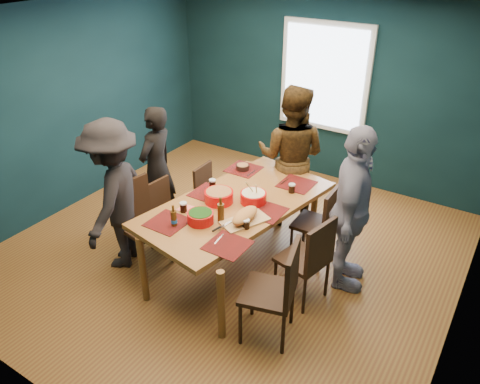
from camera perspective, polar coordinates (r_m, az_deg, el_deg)
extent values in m
cube|color=olive|center=(5.72, -1.15, -7.19)|extent=(5.00, 5.00, 0.01)
cube|color=beige|center=(4.65, -1.50, 20.72)|extent=(5.00, 5.00, 0.01)
cube|color=#0E2A31|center=(6.67, -19.74, 9.72)|extent=(0.01, 5.00, 2.70)
cube|color=#0E2A31|center=(7.12, 10.22, 12.13)|extent=(5.00, 0.01, 2.70)
cube|color=#0E2A31|center=(3.54, -24.74, -9.11)|extent=(5.00, 0.01, 2.70)
cube|color=silver|center=(7.03, 10.26, 13.63)|extent=(1.35, 0.06, 1.55)
cube|color=#955E2C|center=(5.05, -0.40, -1.51)|extent=(1.47, 2.35, 0.05)
cylinder|color=#955E2C|center=(4.90, -11.74, -9.20)|extent=(0.08, 0.08, 0.78)
cylinder|color=#955E2C|center=(4.41, -2.31, -13.61)|extent=(0.08, 0.08, 0.78)
cylinder|color=#955E2C|center=(6.22, 0.94, 0.41)|extent=(0.08, 0.08, 0.78)
cylinder|color=#955E2C|center=(5.84, 9.01, -2.05)|extent=(0.08, 0.08, 0.78)
cube|color=black|center=(5.98, -3.14, -0.80)|extent=(0.38, 0.38, 0.04)
cube|color=black|center=(5.96, -4.54, 1.46)|extent=(0.05, 0.37, 0.41)
cylinder|color=black|center=(6.06, -5.18, -2.75)|extent=(0.03, 0.03, 0.38)
cylinder|color=black|center=(5.90, -2.66, -3.61)|extent=(0.03, 0.03, 0.38)
cylinder|color=black|center=(6.28, -3.49, -1.44)|extent=(0.03, 0.03, 0.38)
cylinder|color=black|center=(6.13, -1.02, -2.23)|extent=(0.03, 0.03, 0.38)
cube|color=black|center=(5.66, -8.61, -2.96)|extent=(0.41, 0.41, 0.04)
cube|color=black|center=(5.66, -9.99, -0.48)|extent=(0.07, 0.38, 0.41)
cylinder|color=black|center=(5.79, -10.72, -4.86)|extent=(0.03, 0.03, 0.38)
cylinder|color=black|center=(5.59, -8.46, -6.02)|extent=(0.03, 0.03, 0.38)
cylinder|color=black|center=(5.97, -8.46, -3.52)|extent=(0.03, 0.03, 0.38)
cylinder|color=black|center=(5.77, -6.20, -4.59)|extent=(0.03, 0.03, 0.38)
cube|color=black|center=(5.35, -11.44, -4.22)|extent=(0.53, 0.53, 0.04)
cube|color=black|center=(5.36, -13.06, -0.93)|extent=(0.12, 0.46, 0.50)
cylinder|color=black|center=(5.54, -14.03, -6.45)|extent=(0.03, 0.03, 0.47)
cylinder|color=black|center=(5.27, -11.58, -8.21)|extent=(0.03, 0.03, 0.47)
cylinder|color=black|center=(5.72, -10.82, -4.83)|extent=(0.03, 0.03, 0.47)
cylinder|color=black|center=(5.46, -8.28, -6.44)|extent=(0.03, 0.03, 0.47)
cube|color=black|center=(5.44, 8.94, -3.82)|extent=(0.44, 0.44, 0.04)
cube|color=black|center=(5.25, 11.06, -2.08)|extent=(0.05, 0.42, 0.46)
cylinder|color=black|center=(5.49, 6.25, -6.27)|extent=(0.03, 0.03, 0.43)
cylinder|color=black|center=(5.38, 9.77, -7.37)|extent=(0.03, 0.03, 0.43)
cylinder|color=black|center=(5.76, 7.81, -4.45)|extent=(0.03, 0.03, 0.43)
cylinder|color=black|center=(5.66, 11.17, -5.46)|extent=(0.03, 0.03, 0.43)
cube|color=black|center=(4.84, 7.63, -8.10)|extent=(0.53, 0.53, 0.04)
cube|color=black|center=(4.59, 9.82, -6.51)|extent=(0.14, 0.44, 0.49)
cylinder|color=black|center=(4.96, 4.31, -10.43)|extent=(0.03, 0.03, 0.45)
cylinder|color=black|center=(4.79, 7.82, -12.42)|extent=(0.03, 0.03, 0.45)
cylinder|color=black|center=(5.20, 7.09, -8.49)|extent=(0.03, 0.03, 0.45)
cylinder|color=black|center=(5.03, 10.52, -10.28)|extent=(0.03, 0.03, 0.45)
cube|color=black|center=(4.37, 3.39, -12.14)|extent=(0.58, 0.58, 0.04)
cube|color=black|center=(4.16, 6.37, -9.78)|extent=(0.17, 0.46, 0.51)
cylinder|color=black|center=(4.45, 0.03, -15.82)|extent=(0.04, 0.04, 0.48)
cylinder|color=black|center=(4.38, 5.27, -16.85)|extent=(0.04, 0.04, 0.48)
cylinder|color=black|center=(4.73, 1.50, -12.53)|extent=(0.04, 0.04, 0.48)
cylinder|color=black|center=(4.67, 6.37, -13.42)|extent=(0.04, 0.04, 0.48)
imported|color=black|center=(5.95, -10.10, 2.93)|extent=(0.43, 0.61, 1.59)
imported|color=black|center=(5.90, 6.23, 4.30)|extent=(1.01, 0.86, 1.83)
imported|color=silver|center=(4.87, 13.44, -2.25)|extent=(0.72, 1.15, 1.82)
imported|color=black|center=(5.27, -15.11, -0.45)|extent=(1.03, 1.28, 1.74)
cylinder|color=#C00B0B|center=(5.02, -2.59, -0.56)|extent=(0.31, 0.31, 0.13)
cylinder|color=#4A7F2E|center=(4.99, -2.60, 0.01)|extent=(0.28, 0.28, 0.02)
cylinder|color=#C00B0B|center=(5.01, 1.63, -0.67)|extent=(0.28, 0.28, 0.11)
cylinder|color=beige|center=(4.99, 1.64, -0.15)|extent=(0.25, 0.25, 0.02)
cylinder|color=tan|center=(4.95, 2.02, 0.16)|extent=(0.08, 0.16, 0.23)
cylinder|color=tan|center=(4.98, 1.37, 0.36)|extent=(0.07, 0.16, 0.23)
cylinder|color=#C00B0B|center=(4.69, -4.83, -3.10)|extent=(0.27, 0.27, 0.11)
cylinder|color=#1A4812|center=(4.66, -4.85, -2.58)|extent=(0.24, 0.24, 0.02)
cube|color=tan|center=(4.70, 0.61, -3.55)|extent=(0.42, 0.54, 0.02)
ellipsoid|color=#B68541|center=(4.67, 0.61, -2.87)|extent=(0.32, 0.42, 0.11)
cube|color=#B5B4BB|center=(4.61, -1.89, -4.04)|extent=(0.06, 0.19, 0.00)
cylinder|color=black|center=(4.55, -2.89, -4.52)|extent=(0.04, 0.11, 0.02)
sphere|color=#1F5212|center=(4.59, -0.09, -3.39)|extent=(0.03, 0.03, 0.03)
sphere|color=#1F5212|center=(4.66, 0.61, -2.80)|extent=(0.03, 0.03, 0.03)
sphere|color=#1F5212|center=(4.74, 1.29, -2.23)|extent=(0.03, 0.03, 0.03)
cylinder|color=black|center=(5.71, 0.32, 3.03)|extent=(0.16, 0.16, 0.07)
cylinder|color=#4A7F2E|center=(5.70, 0.33, 3.28)|extent=(0.14, 0.14, 0.02)
cylinder|color=#40260B|center=(4.65, -8.07, -3.23)|extent=(0.06, 0.06, 0.17)
cylinder|color=#40260B|center=(4.59, -8.17, -2.00)|extent=(0.02, 0.02, 0.07)
cylinder|color=blue|center=(4.66, -8.04, -3.52)|extent=(0.06, 0.06, 0.04)
cylinder|color=#40260B|center=(4.68, -2.35, -2.50)|extent=(0.07, 0.07, 0.19)
cylinder|color=#40260B|center=(4.61, -2.39, -1.09)|extent=(0.03, 0.03, 0.08)
cylinder|color=black|center=(4.88, -6.90, -1.86)|extent=(0.07, 0.07, 0.10)
cylinder|color=#B9BCC4|center=(4.86, -6.94, -1.38)|extent=(0.08, 0.08, 0.02)
cylinder|color=black|center=(4.58, 0.76, -3.94)|extent=(0.07, 0.07, 0.10)
cylinder|color=#B9BCC4|center=(4.56, 0.77, -3.49)|extent=(0.07, 0.07, 0.01)
cylinder|color=black|center=(5.23, 6.33, 0.45)|extent=(0.07, 0.07, 0.10)
cylinder|color=#B9BCC4|center=(5.21, 6.36, 0.89)|extent=(0.08, 0.08, 0.02)
cylinder|color=black|center=(5.30, -3.37, 0.98)|extent=(0.07, 0.07, 0.11)
cylinder|color=#B9BCC4|center=(5.27, -3.39, 1.44)|extent=(0.08, 0.08, 0.02)
cube|color=#EA6862|center=(4.95, 3.97, -1.88)|extent=(0.18, 0.18, 0.00)
cube|color=#EA6862|center=(4.95, -6.61, -2.02)|extent=(0.16, 0.16, 0.00)
cube|color=#EA6862|center=(4.37, -2.17, -6.54)|extent=(0.16, 0.16, 0.00)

